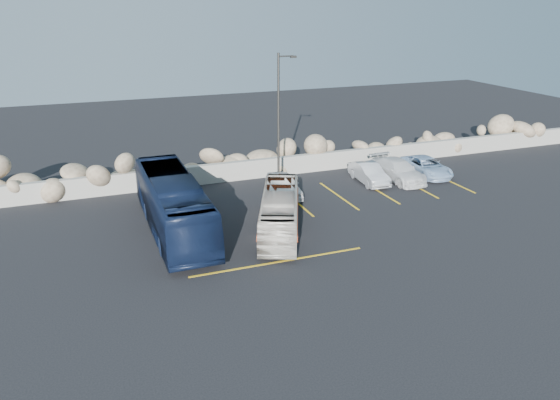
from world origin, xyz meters
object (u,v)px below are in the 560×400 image
object	(u,v)px
vintage_bus	(280,212)
car_c	(398,170)
tour_coach	(173,204)
lamppost	(279,118)
car_a	(284,185)
car_b	(369,173)
car_d	(426,167)

from	to	relation	value
vintage_bus	car_c	xyz separation A→B (m)	(9.86, 4.89, -0.37)
tour_coach	car_c	xyz separation A→B (m)	(14.71, 3.02, -0.76)
tour_coach	lamppost	bearing A→B (deg)	30.55
lamppost	car_a	bearing A→B (deg)	-98.96
car_a	tour_coach	bearing A→B (deg)	-152.65
car_a	car_b	xyz separation A→B (m)	(5.81, 0.29, -0.02)
tour_coach	car_a	size ratio (longest dim) A/B	2.72
vintage_bus	car_b	xyz separation A→B (m)	(7.90, 5.11, -0.41)
car_b	car_d	bearing A→B (deg)	4.37
tour_coach	car_d	xyz separation A→B (m)	(16.99, 3.28, -0.82)
car_d	car_a	bearing A→B (deg)	-176.02
car_c	vintage_bus	bearing A→B (deg)	-156.82
tour_coach	car_a	xyz separation A→B (m)	(6.94, 2.95, -0.77)
car_d	car_c	bearing A→B (deg)	-171.42
vintage_bus	tour_coach	xyz separation A→B (m)	(-4.85, 1.87, 0.39)
tour_coach	car_b	xyz separation A→B (m)	(12.75, 3.24, -0.80)
car_b	car_c	xyz separation A→B (m)	(1.96, -0.22, 0.04)
lamppost	vintage_bus	xyz separation A→B (m)	(-2.29, -6.10, -3.27)
vintage_bus	car_b	distance (m)	9.42
car_c	car_d	size ratio (longest dim) A/B	1.06
lamppost	car_b	bearing A→B (deg)	-9.96
car_b	tour_coach	bearing A→B (deg)	-161.94
vintage_bus	car_c	distance (m)	11.01
tour_coach	car_b	size ratio (longest dim) A/B	2.73
tour_coach	car_d	world-z (taller)	tour_coach
car_a	car_b	world-z (taller)	car_a
car_c	car_d	bearing A→B (deg)	3.30
tour_coach	car_a	bearing A→B (deg)	22.94
lamppost	tour_coach	xyz separation A→B (m)	(-7.14, -4.23, -2.89)
car_b	car_d	size ratio (longest dim) A/B	0.88
lamppost	car_b	distance (m)	6.78
lamppost	vintage_bus	distance (m)	7.29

